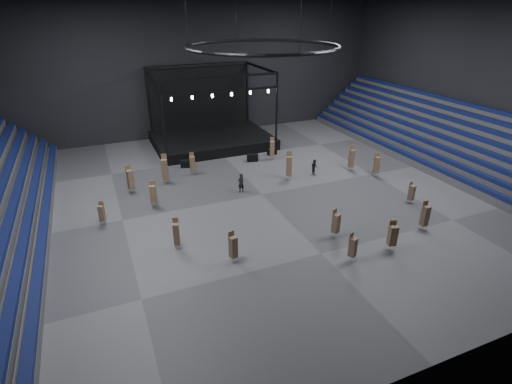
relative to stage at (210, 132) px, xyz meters
name	(u,v)px	position (x,y,z in m)	size (l,w,h in m)	color
floor	(262,194)	(0.00, -16.24, -1.45)	(50.00, 50.00, 0.00)	#515154
wall_back	(196,65)	(0.00, 4.76, 7.55)	(50.00, 0.20, 18.00)	black
wall_front	(476,203)	(0.00, -37.24, 7.55)	(50.00, 0.20, 18.00)	black
wall_right	(480,78)	(25.00, -16.24, 7.55)	(0.20, 42.00, 18.00)	black
bleachers_right	(451,146)	(22.94, -16.24, 0.28)	(7.20, 40.00, 6.40)	#4C4C4E
stage	(210,132)	(0.00, 0.00, 0.00)	(14.00, 10.00, 9.20)	black
truss_ring	(263,46)	(0.00, -16.24, 11.55)	(12.30, 12.30, 5.15)	black
flight_case_left	(186,164)	(-4.82, -6.79, -1.05)	(1.19, 0.59, 0.79)	black
flight_case_mid	(253,158)	(2.49, -7.89, -1.05)	(1.21, 0.60, 0.81)	black
flight_case_right	(272,152)	(5.41, -6.81, -1.10)	(1.06, 0.53, 0.71)	black
chair_stack_0	(393,235)	(4.87, -28.22, -0.20)	(0.68, 0.68, 2.33)	silver
chair_stack_1	(176,234)	(-9.24, -22.10, -0.20)	(0.53, 0.53, 2.46)	silver
chair_stack_2	(377,164)	(12.45, -16.79, -0.13)	(0.53, 0.53, 2.55)	silver
chair_stack_3	(153,193)	(-9.62, -14.75, -0.19)	(0.66, 0.66, 2.37)	silver
chair_stack_4	(272,148)	(4.75, -8.22, -0.13)	(0.65, 0.65, 2.56)	silver
chair_stack_5	(353,246)	(1.50, -28.23, -0.32)	(0.59, 0.59, 2.15)	silver
chair_stack_6	(289,166)	(3.90, -14.02, 0.04)	(0.67, 0.67, 2.93)	silver
chair_stack_7	(412,192)	(11.38, -22.99, -0.36)	(0.57, 0.57, 2.05)	silver
chair_stack_8	(233,246)	(-6.06, -25.19, -0.23)	(0.58, 0.58, 2.34)	silver
chair_stack_9	(425,215)	(9.11, -26.91, -0.18)	(0.49, 0.49, 2.46)	silver
chair_stack_10	(352,158)	(11.05, -14.44, -0.06)	(0.54, 0.54, 2.74)	silver
chair_stack_11	(336,223)	(2.15, -25.15, -0.24)	(0.63, 0.63, 2.32)	silver
chair_stack_12	(130,179)	(-11.08, -11.12, -0.06)	(0.64, 0.64, 2.71)	silver
chair_stack_13	(165,169)	(-7.70, -10.26, 0.08)	(0.68, 0.68, 3.02)	silver
chair_stack_14	(192,163)	(-4.66, -9.04, -0.22)	(0.52, 0.52, 2.35)	silver
chair_stack_15	(102,213)	(-13.95, -16.30, -0.41)	(0.55, 0.55, 1.97)	silver
man_center	(241,183)	(-1.58, -14.92, -0.52)	(0.68, 0.45, 1.86)	black
crew_member	(314,167)	(6.98, -13.78, -0.67)	(0.76, 0.59, 1.57)	black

